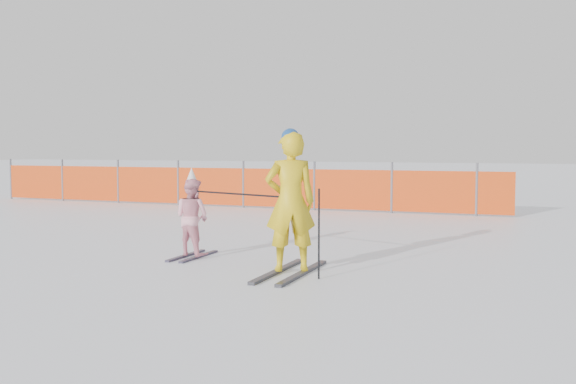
% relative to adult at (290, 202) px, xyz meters
% --- Properties ---
extents(ground, '(120.00, 120.00, 0.00)m').
position_rel_adult_xyz_m(ground, '(-0.26, 0.08, -0.92)').
color(ground, white).
rests_on(ground, ground).
extents(adult, '(0.77, 1.68, 1.85)m').
position_rel_adult_xyz_m(adult, '(0.00, 0.00, 0.00)').
color(adult, black).
rests_on(adult, ground).
extents(child, '(0.63, 1.05, 1.31)m').
position_rel_adult_xyz_m(child, '(-1.78, 0.62, -0.32)').
color(child, black).
rests_on(child, ground).
extents(ski_poles, '(2.13, 0.81, 1.11)m').
position_rel_adult_xyz_m(ski_poles, '(-0.35, 0.10, -0.12)').
color(ski_poles, black).
rests_on(ski_poles, ground).
extents(safety_fence, '(14.88, 0.06, 1.25)m').
position_rel_adult_xyz_m(safety_fence, '(-4.99, 7.93, -0.36)').
color(safety_fence, '#595960').
rests_on(safety_fence, ground).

